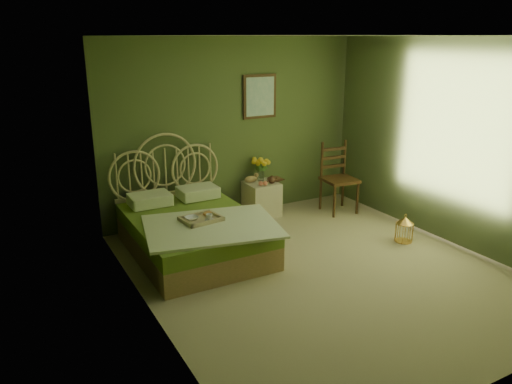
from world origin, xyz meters
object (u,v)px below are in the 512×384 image
bed (192,229)px  chair (336,173)px  nightstand (261,193)px  birdcage (404,230)px

bed → chair: (2.53, 0.42, 0.30)m
bed → nightstand: bearing=28.7°
nightstand → chair: bearing=-18.1°
bed → nightstand: 1.62m
nightstand → birdcage: bearing=-57.9°
bed → nightstand: (1.42, 0.78, 0.05)m
bed → chair: bearing=9.3°
chair → bed: bearing=-165.1°
bed → birdcage: size_ratio=6.33×
nightstand → chair: 1.19m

